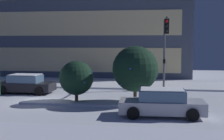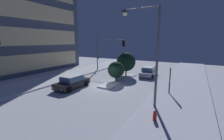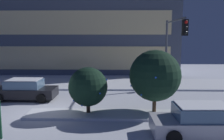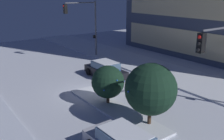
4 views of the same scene
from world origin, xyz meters
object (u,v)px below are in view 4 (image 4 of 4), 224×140
(decorated_tree_median, at_px, (108,82))
(car_far, at_px, (106,70))
(traffic_light_corner_far_left, at_px, (84,20))
(decorated_tree_left_of_median, at_px, (151,89))

(decorated_tree_median, bearing_deg, car_far, 146.83)
(car_far, relative_size, traffic_light_corner_far_left, 0.69)
(traffic_light_corner_far_left, distance_m, decorated_tree_left_of_median, 17.19)
(car_far, xyz_separation_m, traffic_light_corner_far_left, (-7.40, 2.22, 3.74))
(car_far, bearing_deg, decorated_tree_left_of_median, 161.26)
(car_far, xyz_separation_m, decorated_tree_median, (4.98, -3.26, 0.94))
(car_far, height_order, traffic_light_corner_far_left, traffic_light_corner_far_left)
(traffic_light_corner_far_left, xyz_separation_m, decorated_tree_left_of_median, (16.22, -5.25, -2.18))
(traffic_light_corner_far_left, distance_m, decorated_tree_median, 13.82)
(decorated_tree_median, height_order, decorated_tree_left_of_median, decorated_tree_left_of_median)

